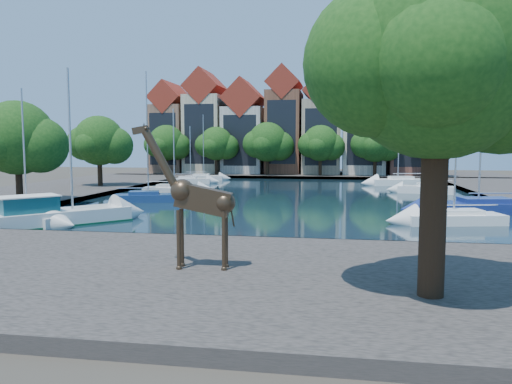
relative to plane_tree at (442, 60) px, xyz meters
The scene contains 32 objects.
ground 14.07m from the plane_tree, 130.22° to the left, with size 160.00×160.00×0.00m, color #38332B.
water_basin 34.72m from the plane_tree, 102.99° to the left, with size 38.00×50.00×0.08m, color black.
near_quay 10.82m from the plane_tree, 165.24° to the left, with size 50.00×14.00×0.50m, color #4D4743.
far_quay 65.87m from the plane_tree, 96.68° to the left, with size 60.00×16.00×0.50m, color #4D4743.
left_quay 46.99m from the plane_tree, 134.66° to the left, with size 14.00×52.00×0.50m, color #4D4743.
plane_tree is the anchor object (origin of this frame).
townhouse_west_end 71.84m from the plane_tree, 115.22° to the left, with size 5.44×9.18×14.93m.
townhouse_west_mid 69.50m from the plane_tree, 110.74° to the left, with size 5.94×9.18×16.79m.
townhouse_west_inner 67.47m from the plane_tree, 105.57° to the left, with size 6.43×9.18×15.15m.
townhouse_center 66.03m from the plane_tree, 100.13° to the left, with size 5.44×9.18×16.93m.
townhouse_east_inner 65.24m from the plane_tree, 94.94° to the left, with size 5.94×9.18×15.79m.
townhouse_east_mid 65.00m from the plane_tree, 89.22° to the left, with size 6.43×9.18×16.65m.
townhouse_east_end 65.41m from the plane_tree, 83.52° to the left, with size 5.44×9.18×14.43m.
far_tree_far_west 66.46m from the plane_tree, 116.38° to the left, with size 7.28×5.60×7.68m.
far_tree_west 63.33m from the plane_tree, 109.89° to the left, with size 6.76×5.20×7.36m.
far_tree_mid_west 61.06m from the plane_tree, 102.79° to the left, with size 7.80×6.00×8.00m.
far_tree_mid_east 59.81m from the plane_tree, 95.30° to the left, with size 7.02×5.40×7.52m.
far_tree_east 59.60m from the plane_tree, 87.60° to the left, with size 7.54×5.80×7.84m.
far_tree_far_east 60.47m from the plane_tree, 80.01° to the left, with size 6.76×5.20×7.36m.
side_tree_left_near 35.47m from the plane_tree, 143.62° to the left, with size 7.80×6.00×8.20m.
side_tree_left_far 47.38m from the plane_tree, 128.58° to the left, with size 7.28×5.60×7.88m.
giraffe_statue 9.68m from the plane_tree, 165.11° to the left, with size 3.78×0.78×5.40m.
motorsailer 25.37m from the plane_tree, 148.45° to the left, with size 8.03×8.57×9.90m.
sailboat_left_a 27.04m from the plane_tree, 150.10° to the left, with size 6.14×3.70×8.59m.
sailboat_left_b 33.46m from the plane_tree, 126.85° to the left, with size 6.28×3.79×11.43m.
sailboat_left_c 39.35m from the plane_tree, 120.45° to the left, with size 6.40×2.73×8.70m.
sailboat_left_d 52.54m from the plane_tree, 115.06° to the left, with size 5.49×2.38×7.43m.
sailboat_left_e 57.78m from the plane_tree, 112.42° to the left, with size 5.65×2.81×9.25m.
sailboat_right_a 19.43m from the plane_tree, 75.98° to the left, with size 6.46×3.37×10.37m.
sailboat_right_b 25.43m from the plane_tree, 72.42° to the left, with size 8.54×4.32×11.82m.
sailboat_right_c 39.28m from the plane_tree, 80.98° to the left, with size 5.78×2.88×11.32m.
sailboat_right_d 48.76m from the plane_tree, 84.79° to the left, with size 6.86×3.73×10.97m.
Camera 1 is at (4.60, -24.80, 5.20)m, focal length 35.00 mm.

